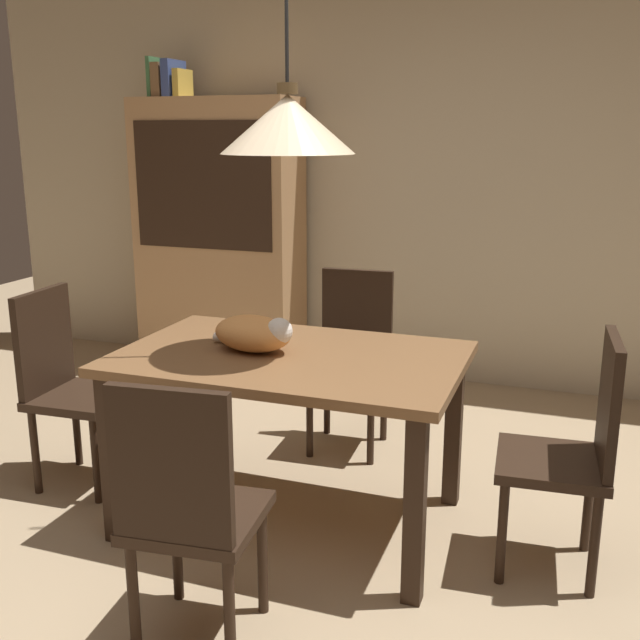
% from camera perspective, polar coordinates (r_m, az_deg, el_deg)
% --- Properties ---
extents(ground, '(10.00, 10.00, 0.00)m').
position_cam_1_polar(ground, '(2.92, -4.16, -19.85)').
color(ground, tan).
extents(back_wall, '(6.40, 0.10, 2.90)m').
position_cam_1_polar(back_wall, '(4.95, 8.22, 12.01)').
color(back_wall, beige).
rests_on(back_wall, ground).
extents(dining_table, '(1.40, 0.90, 0.75)m').
position_cam_1_polar(dining_table, '(3.08, -2.30, -4.41)').
color(dining_table, brown).
rests_on(dining_table, ground).
extents(chair_left_side, '(0.42, 0.42, 0.93)m').
position_cam_1_polar(chair_left_side, '(3.67, -18.91, -4.33)').
color(chair_left_side, black).
rests_on(chair_left_side, ground).
extents(chair_right_side, '(0.43, 0.43, 0.93)m').
position_cam_1_polar(chair_right_side, '(2.93, 18.99, -9.07)').
color(chair_right_side, black).
rests_on(chair_right_side, ground).
extents(chair_far_back, '(0.42, 0.42, 0.93)m').
position_cam_1_polar(chair_far_back, '(3.91, 2.48, -2.43)').
color(chair_far_back, black).
rests_on(chair_far_back, ground).
extents(chair_near_front, '(0.44, 0.44, 0.93)m').
position_cam_1_polar(chair_near_front, '(2.40, -10.15, -13.83)').
color(chair_near_front, black).
rests_on(chair_near_front, ground).
extents(cat_sleeping, '(0.39, 0.26, 0.16)m').
position_cam_1_polar(cat_sleeping, '(3.07, -5.01, -1.02)').
color(cat_sleeping, '#E59951').
rests_on(cat_sleeping, dining_table).
extents(pendant_lamp, '(0.52, 0.52, 1.30)m').
position_cam_1_polar(pendant_lamp, '(2.91, -2.50, 14.84)').
color(pendant_lamp, beige).
extents(hutch_bookcase, '(1.12, 0.45, 1.85)m').
position_cam_1_polar(hutch_bookcase, '(5.14, -7.69, 5.83)').
color(hutch_bookcase, tan).
rests_on(hutch_bookcase, ground).
extents(book_green_slim, '(0.03, 0.20, 0.26)m').
position_cam_1_polar(book_green_slim, '(5.32, -12.48, 17.69)').
color(book_green_slim, '#427A4C').
rests_on(book_green_slim, hutch_bookcase).
extents(book_brown_thick, '(0.06, 0.24, 0.22)m').
position_cam_1_polar(book_brown_thick, '(5.28, -11.88, 17.53)').
color(book_brown_thick, brown).
rests_on(book_brown_thick, hutch_bookcase).
extents(book_blue_wide, '(0.06, 0.24, 0.24)m').
position_cam_1_polar(book_blue_wide, '(5.25, -11.15, 17.70)').
color(book_blue_wide, '#384C93').
rests_on(book_blue_wide, hutch_bookcase).
extents(book_yellow_short, '(0.04, 0.20, 0.18)m').
position_cam_1_polar(book_yellow_short, '(5.21, -10.49, 17.42)').
color(book_yellow_short, gold).
rests_on(book_yellow_short, hutch_bookcase).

